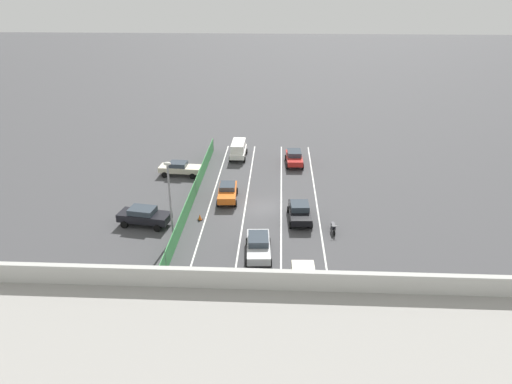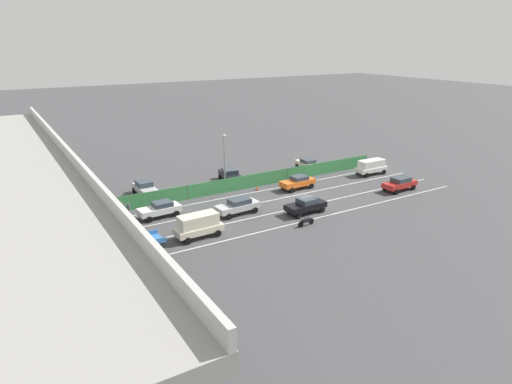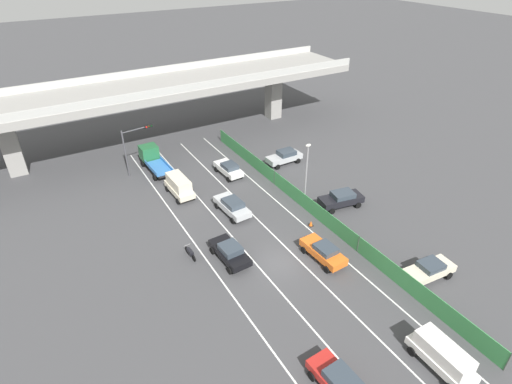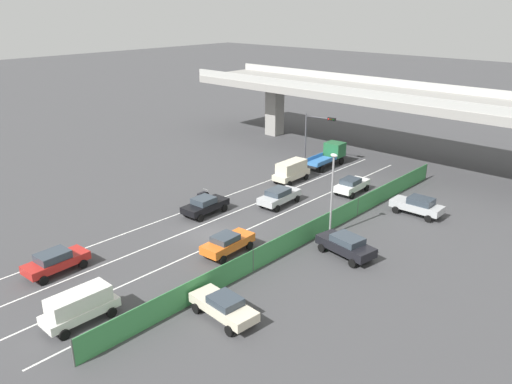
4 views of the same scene
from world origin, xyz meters
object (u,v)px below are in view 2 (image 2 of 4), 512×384
object	(u,v)px
car_sedan_red	(400,183)
car_van_white	(371,166)
traffic_light	(123,220)
parked_wagon_silver	(145,188)
flatbed_truck_blue	(114,245)
car_sedan_black	(306,205)
car_taxi_orange	(298,182)
street_lamp	(224,157)
car_van_cream	(198,224)
traffic_cone	(257,188)
car_hatchback_white	(160,209)
parked_sedan_cream	(308,164)
motorcycle	(306,221)
parked_sedan_dark	(230,175)
car_sedan_silver	(238,205)

from	to	relation	value
car_sedan_red	car_van_white	xyz separation A→B (m)	(6.70, -1.92, 0.25)
traffic_light	parked_wagon_silver	bearing A→B (deg)	-22.53
flatbed_truck_blue	car_sedan_black	bearing A→B (deg)	-89.13
car_taxi_orange	street_lamp	world-z (taller)	street_lamp
car_van_cream	flatbed_truck_blue	world-z (taller)	flatbed_truck_blue
parked_wagon_silver	traffic_cone	distance (m)	13.21
traffic_light	flatbed_truck_blue	bearing A→B (deg)	14.20
car_taxi_orange	car_sedan_red	bearing A→B (deg)	-123.72
car_van_white	street_lamp	distance (m)	20.61
car_hatchback_white	traffic_cone	distance (m)	13.18
car_sedan_red	traffic_light	world-z (taller)	traffic_light
car_taxi_orange	parked_sedan_cream	bearing A→B (deg)	-46.03
flatbed_truck_blue	traffic_light	size ratio (longest dim) A/B	1.06
car_sedan_red	traffic_light	size ratio (longest dim) A/B	0.79
car_sedan_black	motorcycle	bearing A→B (deg)	143.32
car_van_white	car_hatchback_white	bearing A→B (deg)	90.20
car_van_white	flatbed_truck_blue	xyz separation A→B (m)	(-7.16, 35.92, 0.12)
parked_sedan_dark	car_hatchback_white	bearing A→B (deg)	120.69
parked_sedan_dark	traffic_cone	bearing A→B (deg)	-166.04
car_sedan_red	parked_sedan_cream	world-z (taller)	car_sedan_red
parked_sedan_cream	parked_sedan_dark	size ratio (longest dim) A/B	0.98
car_sedan_black	parked_sedan_dark	size ratio (longest dim) A/B	0.94
parked_sedan_dark	parked_wagon_silver	world-z (taller)	parked_wagon_silver
car_hatchback_white	parked_wagon_silver	bearing A→B (deg)	-6.21
street_lamp	parked_sedan_dark	bearing A→B (deg)	-37.38
car_taxi_orange	parked_sedan_dark	world-z (taller)	parked_sedan_dark
car_hatchback_white	parked_sedan_dark	bearing A→B (deg)	-59.31
flatbed_truck_blue	street_lamp	size ratio (longest dim) A/B	0.88
car_hatchback_white	car_sedan_black	world-z (taller)	car_sedan_black
car_hatchback_white	parked_sedan_dark	size ratio (longest dim) A/B	0.91
car_sedan_black	car_van_white	bearing A→B (deg)	-66.93
parked_sedan_cream	parked_wagon_silver	world-z (taller)	parked_wagon_silver
parked_sedan_cream	car_sedan_black	bearing A→B (deg)	141.72
car_hatchback_white	traffic_light	size ratio (longest dim) A/B	0.76
car_sedan_black	traffic_light	xyz separation A→B (m)	(-2.15, 19.35, 3.17)
car_van_cream	street_lamp	distance (m)	13.74
flatbed_truck_blue	traffic_cone	world-z (taller)	flatbed_truck_blue
parked_sedan_dark	parked_wagon_silver	bearing A→B (deg)	88.23
car_van_cream	car_hatchback_white	xyz separation A→B (m)	(6.63, 1.30, -0.37)
flatbed_truck_blue	car_van_white	bearing A→B (deg)	-78.73
motorcycle	traffic_light	distance (m)	17.64
car_van_white	motorcycle	world-z (taller)	car_van_white
motorcycle	street_lamp	world-z (taller)	street_lamp
car_sedan_silver	flatbed_truck_blue	bearing A→B (deg)	105.37
car_hatchback_white	parked_sedan_cream	distance (m)	24.32
car_van_white	parked_sedan_dark	distance (m)	19.01
car_sedan_black	traffic_cone	distance (m)	9.04
flatbed_truck_blue	traffic_cone	size ratio (longest dim) A/B	10.39
car_sedan_silver	car_taxi_orange	size ratio (longest dim) A/B	1.06
motorcycle	traffic_cone	size ratio (longest dim) A/B	3.34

